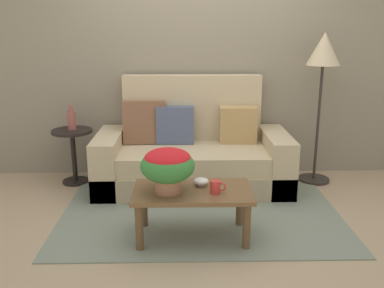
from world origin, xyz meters
TOP-DOWN VIEW (x-y plane):
  - ground_plane at (0.00, 0.00)m, footprint 14.00×14.00m
  - wall_back at (0.00, 1.19)m, footprint 6.40×0.12m
  - area_rug at (0.00, -0.01)m, footprint 2.49×1.67m
  - couch at (-0.06, 0.72)m, footprint 1.97×0.89m
  - coffee_table at (-0.09, -0.46)m, footprint 0.93×0.52m
  - side_table at (-1.32, 0.81)m, footprint 0.43×0.43m
  - floor_lamp at (1.27, 0.81)m, footprint 0.34×0.34m
  - potted_plant at (-0.27, -0.50)m, footprint 0.42×0.42m
  - coffee_mug at (0.09, -0.53)m, footprint 0.12×0.08m
  - snack_bowl at (-0.01, -0.37)m, footprint 0.12×0.12m
  - table_vase at (-1.32, 0.83)m, footprint 0.09×0.09m

SIDE VIEW (x-z plane):
  - ground_plane at x=0.00m, z-range 0.00..0.00m
  - area_rug at x=0.00m, z-range 0.00..0.01m
  - couch at x=-0.06m, z-range -0.23..0.90m
  - coffee_table at x=-0.09m, z-range 0.13..0.54m
  - side_table at x=-1.32m, z-range 0.11..0.70m
  - snack_bowl at x=-0.01m, z-range 0.41..0.47m
  - coffee_mug at x=0.09m, z-range 0.41..0.51m
  - potted_plant at x=-0.27m, z-range 0.45..0.80m
  - table_vase at x=-1.32m, z-range 0.56..0.82m
  - floor_lamp at x=1.27m, z-range 0.50..2.08m
  - wall_back at x=0.00m, z-range 0.00..2.75m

